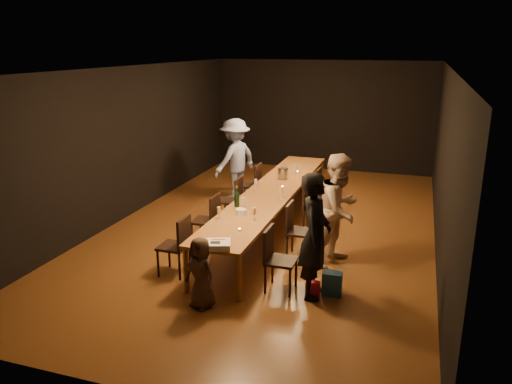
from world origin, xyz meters
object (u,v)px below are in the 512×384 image
(chair_right_0, at_px, (281,260))
(woman_tan, at_px, (339,209))
(birthday_cake, at_px, (216,245))
(chair_right_1, at_px, (301,231))
(chair_left_0, at_px, (173,246))
(child, at_px, (201,273))
(plate_stack, at_px, (241,212))
(champagne_bottle, at_px, (237,196))
(man_blue, at_px, (235,159))
(chair_left_2, at_px, (230,200))
(chair_left_3, at_px, (250,185))
(woman_birthday, at_px, (315,236))
(ice_bucket, at_px, (283,173))
(chair_right_2, at_px, (315,209))
(table, at_px, (272,193))
(chair_right_3, at_px, (327,192))
(chair_left_1, at_px, (205,220))

(chair_right_0, height_order, woman_tan, woman_tan)
(woman_tan, bearing_deg, birthday_cake, 164.23)
(chair_right_1, height_order, woman_tan, woman_tan)
(chair_left_0, relative_size, woman_tan, 0.52)
(child, xyz_separation_m, plate_stack, (-0.03, 1.67, 0.31))
(chair_left_0, bearing_deg, chair_right_0, -90.00)
(chair_left_0, height_order, woman_tan, woman_tan)
(chair_right_0, xyz_separation_m, woman_tan, (0.61, 1.22, 0.43))
(chair_left_0, bearing_deg, woman_tan, -62.25)
(chair_left_0, height_order, champagne_bottle, champagne_bottle)
(man_blue, relative_size, child, 1.84)
(chair_right_1, bearing_deg, child, -24.14)
(chair_right_1, xyz_separation_m, chair_left_2, (-1.70, 1.20, 0.00))
(chair_left_3, distance_m, plate_stack, 2.85)
(woman_birthday, bearing_deg, plate_stack, 53.49)
(chair_left_3, distance_m, woman_birthday, 4.23)
(chair_right_1, relative_size, ice_bucket, 4.18)
(woman_birthday, xyz_separation_m, man_blue, (-2.68, 4.07, 0.02))
(birthday_cake, xyz_separation_m, plate_stack, (-0.14, 1.37, 0.01))
(chair_right_2, bearing_deg, champagne_bottle, -45.17)
(table, relative_size, chair_left_2, 6.45)
(chair_right_2, distance_m, man_blue, 2.80)
(chair_left_0, bearing_deg, woman_birthday, -90.10)
(chair_right_1, bearing_deg, champagne_bottle, -93.57)
(plate_stack, height_order, ice_bucket, ice_bucket)
(chair_left_3, relative_size, child, 0.94)
(chair_right_0, xyz_separation_m, child, (-0.89, -0.79, 0.03))
(chair_right_0, distance_m, chair_right_1, 1.20)
(chair_left_2, bearing_deg, birthday_cake, -162.39)
(child, height_order, birthday_cake, child)
(woman_tan, relative_size, plate_stack, 10.02)
(child, bearing_deg, chair_right_0, 64.16)
(chair_left_2, bearing_deg, chair_right_3, -54.78)
(chair_right_2, distance_m, chair_right_3, 1.20)
(chair_left_1, height_order, man_blue, man_blue)
(table, xyz_separation_m, woman_tan, (1.46, -1.18, 0.20))
(champagne_bottle, bearing_deg, man_blue, 111.00)
(chair_right_3, relative_size, ice_bucket, 4.18)
(birthday_cake, bearing_deg, chair_right_3, 59.26)
(child, bearing_deg, woman_tan, 75.83)
(chair_right_3, relative_size, chair_left_3, 1.00)
(chair_left_2, height_order, chair_left_3, same)
(chair_right_0, relative_size, chair_left_1, 1.00)
(chair_right_2, bearing_deg, child, -15.61)
(birthday_cake, bearing_deg, chair_left_1, 98.56)
(woman_tan, bearing_deg, chair_right_3, 37.80)
(chair_right_3, height_order, chair_left_0, same)
(chair_left_2, relative_size, ice_bucket, 4.18)
(chair_left_3, bearing_deg, plate_stack, -163.95)
(chair_left_0, xyz_separation_m, champagne_bottle, (0.56, 1.27, 0.47))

